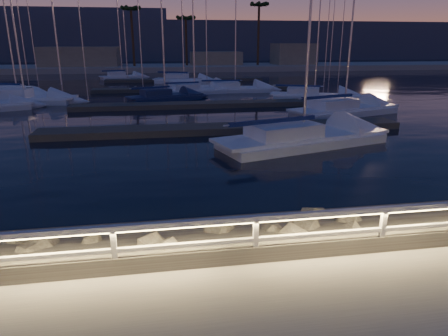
{
  "coord_description": "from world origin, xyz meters",
  "views": [
    {
      "loc": [
        -3.96,
        -7.62,
        4.6
      ],
      "look_at": [
        -2.04,
        4.0,
        0.9
      ],
      "focal_mm": 32.0,
      "sensor_mm": 36.0,
      "label": 1
    }
  ],
  "objects_px": {
    "sailboat_l": "(233,88)",
    "sailboat_m": "(121,76)",
    "sailboat_g": "(192,88)",
    "sailboat_c": "(342,109)",
    "sailboat_i": "(16,94)",
    "sailboat_k": "(193,90)",
    "guard_rail": "(340,222)",
    "sailboat_d": "(299,137)",
    "sailboat_n": "(182,80)",
    "sailboat_f": "(163,96)",
    "sailboat_h": "(312,95)",
    "sailboat_j": "(22,98)"
  },
  "relations": [
    {
      "from": "guard_rail",
      "to": "sailboat_d",
      "type": "relative_size",
      "value": 2.69
    },
    {
      "from": "sailboat_g",
      "to": "sailboat_l",
      "type": "distance_m",
      "value": 4.51
    },
    {
      "from": "sailboat_j",
      "to": "sailboat_k",
      "type": "height_order",
      "value": "sailboat_j"
    },
    {
      "from": "sailboat_n",
      "to": "sailboat_h",
      "type": "bearing_deg",
      "value": -36.37
    },
    {
      "from": "sailboat_d",
      "to": "sailboat_i",
      "type": "bearing_deg",
      "value": 116.47
    },
    {
      "from": "sailboat_g",
      "to": "sailboat_k",
      "type": "relative_size",
      "value": 1.25
    },
    {
      "from": "sailboat_l",
      "to": "sailboat_m",
      "type": "xyz_separation_m",
      "value": [
        -13.49,
        18.66,
        0.01
      ]
    },
    {
      "from": "sailboat_c",
      "to": "sailboat_i",
      "type": "height_order",
      "value": "sailboat_c"
    },
    {
      "from": "sailboat_c",
      "to": "sailboat_g",
      "type": "distance_m",
      "value": 19.39
    },
    {
      "from": "sailboat_g",
      "to": "sailboat_n",
      "type": "bearing_deg",
      "value": 86.69
    },
    {
      "from": "sailboat_m",
      "to": "sailboat_h",
      "type": "bearing_deg",
      "value": -73.02
    },
    {
      "from": "sailboat_n",
      "to": "sailboat_k",
      "type": "bearing_deg",
      "value": -66.59
    },
    {
      "from": "guard_rail",
      "to": "sailboat_c",
      "type": "distance_m",
      "value": 22.62
    },
    {
      "from": "sailboat_f",
      "to": "sailboat_n",
      "type": "bearing_deg",
      "value": 57.55
    },
    {
      "from": "guard_rail",
      "to": "sailboat_d",
      "type": "bearing_deg",
      "value": 74.43
    },
    {
      "from": "sailboat_j",
      "to": "sailboat_m",
      "type": "bearing_deg",
      "value": 81.45
    },
    {
      "from": "sailboat_c",
      "to": "sailboat_i",
      "type": "xyz_separation_m",
      "value": [
        -27.13,
        13.65,
        -0.01
      ]
    },
    {
      "from": "sailboat_l",
      "to": "sailboat_m",
      "type": "distance_m",
      "value": 23.03
    },
    {
      "from": "sailboat_f",
      "to": "sailboat_l",
      "type": "distance_m",
      "value": 9.66
    },
    {
      "from": "sailboat_m",
      "to": "sailboat_n",
      "type": "bearing_deg",
      "value": -62.65
    },
    {
      "from": "sailboat_g",
      "to": "guard_rail",
      "type": "bearing_deg",
      "value": -95.95
    },
    {
      "from": "sailboat_d",
      "to": "sailboat_g",
      "type": "bearing_deg",
      "value": 80.91
    },
    {
      "from": "sailboat_h",
      "to": "sailboat_n",
      "type": "xyz_separation_m",
      "value": [
        -11.22,
        18.07,
        0.04
      ]
    },
    {
      "from": "sailboat_i",
      "to": "sailboat_k",
      "type": "relative_size",
      "value": 1.03
    },
    {
      "from": "sailboat_f",
      "to": "sailboat_i",
      "type": "bearing_deg",
      "value": 143.15
    },
    {
      "from": "guard_rail",
      "to": "sailboat_n",
      "type": "distance_m",
      "value": 47.16
    },
    {
      "from": "guard_rail",
      "to": "sailboat_c",
      "type": "xyz_separation_m",
      "value": [
        9.72,
        20.41,
        -0.91
      ]
    },
    {
      "from": "sailboat_h",
      "to": "sailboat_i",
      "type": "bearing_deg",
      "value": -167.34
    },
    {
      "from": "sailboat_k",
      "to": "sailboat_g",
      "type": "bearing_deg",
      "value": 76.32
    },
    {
      "from": "sailboat_j",
      "to": "sailboat_n",
      "type": "relative_size",
      "value": 1.06
    },
    {
      "from": "sailboat_i",
      "to": "guard_rail",
      "type": "bearing_deg",
      "value": -39.62
    },
    {
      "from": "sailboat_c",
      "to": "sailboat_n",
      "type": "xyz_separation_m",
      "value": [
        -10.22,
        26.74,
        -0.01
      ]
    },
    {
      "from": "guard_rail",
      "to": "sailboat_m",
      "type": "bearing_deg",
      "value": 99.41
    },
    {
      "from": "guard_rail",
      "to": "sailboat_j",
      "type": "distance_m",
      "value": 34.39
    },
    {
      "from": "sailboat_n",
      "to": "sailboat_f",
      "type": "bearing_deg",
      "value": -77.98
    },
    {
      "from": "sailboat_c",
      "to": "sailboat_d",
      "type": "distance_m",
      "value": 10.63
    },
    {
      "from": "sailboat_d",
      "to": "sailboat_n",
      "type": "distance_m",
      "value": 35.43
    },
    {
      "from": "sailboat_d",
      "to": "sailboat_n",
      "type": "bearing_deg",
      "value": 79.53
    },
    {
      "from": "sailboat_c",
      "to": "sailboat_l",
      "type": "height_order",
      "value": "sailboat_c"
    },
    {
      "from": "sailboat_d",
      "to": "sailboat_h",
      "type": "xyz_separation_m",
      "value": [
        7.4,
        17.15,
        -0.05
      ]
    },
    {
      "from": "sailboat_k",
      "to": "sailboat_m",
      "type": "bearing_deg",
      "value": 105.18
    },
    {
      "from": "guard_rail",
      "to": "sailboat_n",
      "type": "height_order",
      "value": "sailboat_n"
    },
    {
      "from": "sailboat_f",
      "to": "sailboat_h",
      "type": "xyz_separation_m",
      "value": [
        14.08,
        -1.44,
        -0.0
      ]
    },
    {
      "from": "sailboat_f",
      "to": "sailboat_k",
      "type": "xyz_separation_m",
      "value": [
        3.2,
        4.85,
        -0.02
      ]
    },
    {
      "from": "sailboat_g",
      "to": "sailboat_j",
      "type": "relative_size",
      "value": 1.03
    },
    {
      "from": "sailboat_i",
      "to": "sailboat_f",
      "type": "bearing_deg",
      "value": 9.14
    },
    {
      "from": "guard_rail",
      "to": "sailboat_h",
      "type": "relative_size",
      "value": 3.16
    },
    {
      "from": "sailboat_d",
      "to": "sailboat_j",
      "type": "distance_m",
      "value": 26.68
    },
    {
      "from": "sailboat_f",
      "to": "sailboat_k",
      "type": "height_order",
      "value": "sailboat_f"
    },
    {
      "from": "sailboat_n",
      "to": "sailboat_l",
      "type": "bearing_deg",
      "value": -44.0
    }
  ]
}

